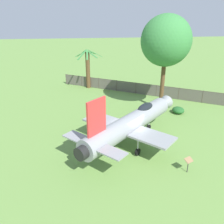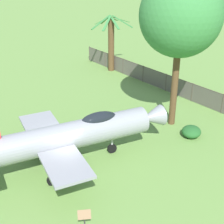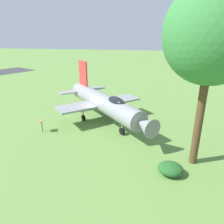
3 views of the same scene
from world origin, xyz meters
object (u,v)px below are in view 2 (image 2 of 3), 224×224
(shade_tree, at_px, (181,16))
(info_plaque, at_px, (84,217))
(shrub_by_tree, at_px, (191,132))
(palm_tree, at_px, (111,43))
(display_jet, at_px, (67,136))

(shade_tree, bearing_deg, info_plaque, 170.06)
(shrub_by_tree, bearing_deg, shade_tree, 46.87)
(palm_tree, xyz_separation_m, info_plaque, (-21.85, -5.91, -2.07))
(shade_tree, xyz_separation_m, shrub_by_tree, (-1.48, -1.58, -7.40))
(palm_tree, distance_m, info_plaque, 22.73)
(display_jet, relative_size, palm_tree, 1.90)
(display_jet, height_order, info_plaque, display_jet)
(shrub_by_tree, bearing_deg, info_plaque, 160.51)
(shade_tree, height_order, info_plaque, shade_tree)
(display_jet, distance_m, shade_tree, 10.48)
(display_jet, relative_size, info_plaque, 9.54)
(shrub_by_tree, distance_m, info_plaque, 10.97)
(shade_tree, xyz_separation_m, info_plaque, (-11.81, 2.07, -6.90))
(display_jet, height_order, shrub_by_tree, display_jet)
(palm_tree, xyz_separation_m, shrub_by_tree, (-11.52, -9.57, -2.57))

